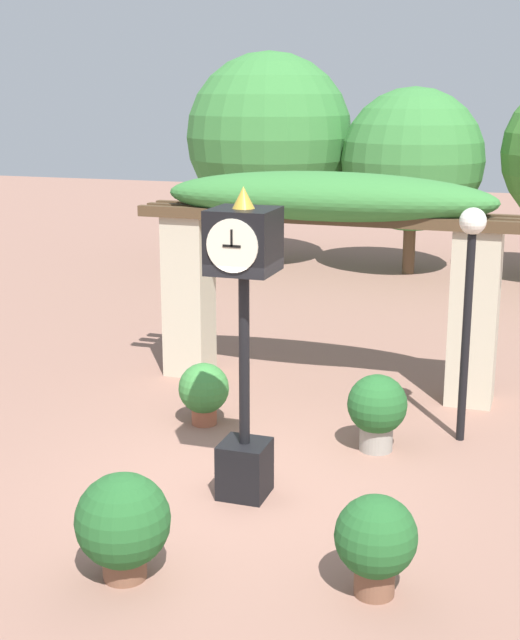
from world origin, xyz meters
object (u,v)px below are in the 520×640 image
lamp_post (470,276)px  potted_plant_near_right (123,523)px  potted_plant_near_left (377,408)px  potted_plant_far_right (376,540)px  potted_plant_far_left (204,390)px  pedestal_clock (244,322)px

lamp_post → potted_plant_near_right: bearing=-120.2°
potted_plant_near_left → potted_plant_far_right: bearing=-78.9°
potted_plant_far_left → lamp_post: 3.56m
pedestal_clock → lamp_post: size_ratio=1.14×
pedestal_clock → potted_plant_near_left: (1.06, 1.63, -1.35)m
potted_plant_near_left → potted_plant_near_right: size_ratio=0.96×
pedestal_clock → potted_plant_near_right: pedestal_clock is taller
potted_plant_far_right → lamp_post: lamp_post is taller
potted_plant_near_left → lamp_post: lamp_post is taller
potted_plant_near_right → potted_plant_far_right: potted_plant_near_right is taller
pedestal_clock → potted_plant_far_left: (-1.18, 1.77, -1.43)m
pedestal_clock → potted_plant_near_right: (-0.44, -1.88, -1.35)m
pedestal_clock → potted_plant_far_left: bearing=123.6°
potted_plant_near_left → lamp_post: size_ratio=0.33×
potted_plant_near_left → potted_plant_near_right: bearing=-113.2°
pedestal_clock → potted_plant_far_left: size_ratio=4.04×
lamp_post → potted_plant_near_left: bearing=-144.7°
lamp_post → potted_plant_far_right: bearing=-94.6°
potted_plant_far_left → lamp_post: size_ratio=0.28×
potted_plant_near_left → potted_plant_near_right: 3.82m
potted_plant_far_right → potted_plant_near_right: bearing=-168.5°
pedestal_clock → lamp_post: bearing=49.0°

